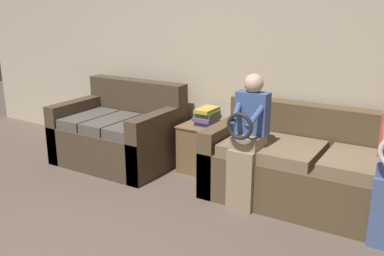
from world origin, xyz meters
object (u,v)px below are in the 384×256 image
at_px(couch_side, 120,135).
at_px(side_shelf, 206,146).
at_px(child_left_seated, 248,136).
at_px(couch_main, 324,172).
at_px(book_stack, 207,116).

height_order(couch_side, side_shelf, couch_side).
distance_m(couch_side, child_left_seated, 1.82).
bearing_deg(couch_main, couch_side, -177.76).
height_order(couch_main, book_stack, couch_main).
bearing_deg(book_stack, side_shelf, -130.78).
bearing_deg(book_stack, couch_side, -163.33).
bearing_deg(couch_side, child_left_seated, -9.13).
height_order(child_left_seated, side_shelf, child_left_seated).
relative_size(couch_main, couch_side, 1.62).
height_order(couch_main, couch_side, couch_side).
height_order(couch_side, book_stack, couch_side).
relative_size(couch_side, side_shelf, 2.50).
xyz_separation_m(couch_main, couch_side, (-2.38, -0.09, 0.01)).
relative_size(couch_side, child_left_seated, 1.09).
distance_m(couch_main, side_shelf, 1.39).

